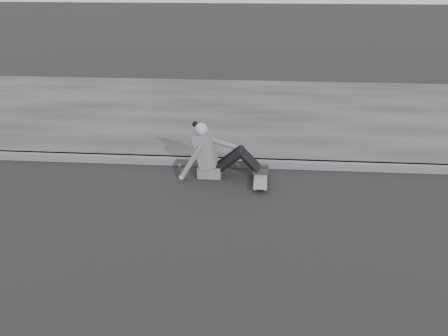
% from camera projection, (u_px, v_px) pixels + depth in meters
% --- Properties ---
extents(curb, '(24.00, 0.16, 0.12)m').
position_uv_depth(curb, '(405.00, 168.00, 8.00)').
color(curb, '#555555').
rests_on(curb, ground).
extents(sidewalk, '(24.00, 6.00, 0.12)m').
position_uv_depth(sidewalk, '(370.00, 115.00, 10.79)').
color(sidewalk, '#373737').
rests_on(sidewalk, ground).
extents(skateboard, '(0.20, 0.78, 0.09)m').
position_uv_depth(skateboard, '(260.00, 179.00, 7.55)').
color(skateboard, gray).
rests_on(skateboard, ground).
extents(seated_woman, '(1.38, 0.46, 0.88)m').
position_uv_depth(seated_woman, '(214.00, 154.00, 7.73)').
color(seated_woman, '#5A5A5C').
rests_on(seated_woman, ground).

